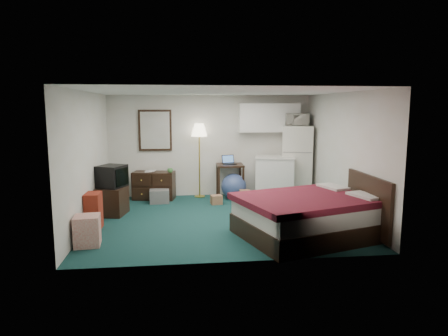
{
  "coord_description": "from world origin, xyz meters",
  "views": [
    {
      "loc": [
        -0.82,
        -7.68,
        2.21
      ],
      "look_at": [
        0.12,
        0.29,
        0.98
      ],
      "focal_mm": 32.0,
      "sensor_mm": 36.0,
      "label": 1
    }
  ],
  "objects": [
    {
      "name": "file_bin",
      "position": [
        -1.25,
        1.51,
        0.16
      ],
      "size": [
        0.46,
        0.35,
        0.31
      ],
      "primitive_type": null,
      "rotation": [
        0.0,
        0.0,
        0.04
      ],
      "color": "slate",
      "rests_on": "floor"
    },
    {
      "name": "book_a",
      "position": [
        -1.6,
        1.94,
        0.79
      ],
      "size": [
        0.17,
        0.03,
        0.23
      ],
      "primitive_type": "imported",
      "rotation": [
        0.0,
        0.0,
        -0.05
      ],
      "color": "#876046",
      "rests_on": "dresser"
    },
    {
      "name": "headboard",
      "position": [
        2.46,
        -1.25,
        0.55
      ],
      "size": [
        0.06,
        1.56,
        1.0
      ],
      "primitive_type": null,
      "color": "black",
      "rests_on": "walls"
    },
    {
      "name": "mug",
      "position": [
        -1.0,
        1.76,
        0.74
      ],
      "size": [
        0.15,
        0.12,
        0.13
      ],
      "primitive_type": "imported",
      "rotation": [
        0.0,
        0.0,
        -0.19
      ],
      "color": "#4D9648",
      "rests_on": "dresser"
    },
    {
      "name": "kitchen_counter",
      "position": [
        1.54,
        1.72,
        0.5
      ],
      "size": [
        1.05,
        0.89,
        0.99
      ],
      "primitive_type": null,
      "rotation": [
        0.0,
        0.0,
        -0.25
      ],
      "color": "white",
      "rests_on": "floor"
    },
    {
      "name": "ceiling",
      "position": [
        0.0,
        0.0,
        2.5
      ],
      "size": [
        5.0,
        4.5,
        0.01
      ],
      "primitive_type": "cube",
      "color": "silver",
      "rests_on": "walls"
    },
    {
      "name": "cardboard_box_b",
      "position": [
        0.74,
        1.33,
        0.14
      ],
      "size": [
        0.24,
        0.29,
        0.29
      ],
      "primitive_type": null,
      "rotation": [
        0.0,
        0.0,
        0.0
      ],
      "color": "#876046",
      "rests_on": "floor"
    },
    {
      "name": "crt_tv",
      "position": [
        -2.17,
        0.63,
        0.8
      ],
      "size": [
        0.67,
        0.69,
        0.45
      ],
      "primitive_type": null,
      "rotation": [
        0.0,
        0.0,
        -0.45
      ],
      "color": "black",
      "rests_on": "tv_stand"
    },
    {
      "name": "mirror",
      "position": [
        -1.35,
        2.22,
        1.65
      ],
      "size": [
        0.8,
        0.06,
        1.0
      ],
      "primitive_type": null,
      "color": "white",
      "rests_on": "walls"
    },
    {
      "name": "walls",
      "position": [
        0.0,
        0.0,
        1.25
      ],
      "size": [
        5.01,
        4.51,
        2.5
      ],
      "color": "silver",
      "rests_on": "floor"
    },
    {
      "name": "desk",
      "position": [
        0.46,
        1.93,
        0.41
      ],
      "size": [
        0.67,
        0.67,
        0.82
      ],
      "primitive_type": null,
      "rotation": [
        0.0,
        0.0,
        -0.03
      ],
      "color": "black",
      "rests_on": "floor"
    },
    {
      "name": "suitcase",
      "position": [
        -2.35,
        -0.4,
        0.34
      ],
      "size": [
        0.27,
        0.42,
        0.67
      ],
      "primitive_type": null,
      "rotation": [
        0.0,
        0.0,
        -0.02
      ],
      "color": "maroon",
      "rests_on": "floor"
    },
    {
      "name": "upper_cabinets",
      "position": [
        1.45,
        2.08,
        1.95
      ],
      "size": [
        1.5,
        0.35,
        0.7
      ],
      "primitive_type": null,
      "color": "white",
      "rests_on": "walls"
    },
    {
      "name": "dresser",
      "position": [
        -1.4,
        1.93,
        0.34
      ],
      "size": [
        1.05,
        0.63,
        0.67
      ],
      "primitive_type": null,
      "rotation": [
        0.0,
        0.0,
        -0.2
      ],
      "color": "black",
      "rests_on": "floor"
    },
    {
      "name": "fridge",
      "position": [
        2.13,
        1.88,
        0.88
      ],
      "size": [
        0.89,
        0.89,
        1.76
      ],
      "primitive_type": null,
      "rotation": [
        0.0,
        0.0,
        -0.27
      ],
      "color": "silver",
      "rests_on": "floor"
    },
    {
      "name": "floor_lamp",
      "position": [
        -0.28,
        2.05,
        0.91
      ],
      "size": [
        0.43,
        0.43,
        1.82
      ],
      "primitive_type": null,
      "rotation": [
        0.0,
        0.0,
        0.11
      ],
      "color": "gold",
      "rests_on": "floor"
    },
    {
      "name": "microwave",
      "position": [
        2.09,
        1.85,
        1.95
      ],
      "size": [
        0.56,
        0.34,
        0.37
      ],
      "primitive_type": "imported",
      "rotation": [
        0.0,
        0.0,
        -0.07
      ],
      "color": "silver",
      "rests_on": "fridge"
    },
    {
      "name": "cardboard_box_a",
      "position": [
        0.05,
        1.23,
        0.1
      ],
      "size": [
        0.28,
        0.25,
        0.21
      ],
      "primitive_type": null,
      "rotation": [
        0.0,
        0.0,
        0.19
      ],
      "color": "#876046",
      "rests_on": "floor"
    },
    {
      "name": "book_b",
      "position": [
        -1.53,
        2.02,
        0.79
      ],
      "size": [
        0.18,
        0.07,
        0.24
      ],
      "primitive_type": "imported",
      "rotation": [
        0.0,
        0.0,
        -0.24
      ],
      "color": "#876046",
      "rests_on": "dresser"
    },
    {
      "name": "exercise_ball",
      "position": [
        0.53,
        1.74,
        0.31
      ],
      "size": [
        0.72,
        0.72,
        0.61
      ],
      "primitive_type": "sphere",
      "rotation": [
        0.0,
        0.0,
        -0.2
      ],
      "color": "#354980",
      "rests_on": "floor"
    },
    {
      "name": "floor",
      "position": [
        0.0,
        0.0,
        0.0
      ],
      "size": [
        5.0,
        4.5,
        0.01
      ],
      "primitive_type": "cube",
      "color": "#102A2D",
      "rests_on": "ground"
    },
    {
      "name": "bed",
      "position": [
        1.38,
        -1.25,
        0.35
      ],
      "size": [
        2.57,
        2.26,
        0.69
      ],
      "primitive_type": null,
      "rotation": [
        0.0,
        0.0,
        0.3
      ],
      "color": "#570C23",
      "rests_on": "floor"
    },
    {
      "name": "tv_stand",
      "position": [
        -2.21,
        0.6,
        0.29
      ],
      "size": [
        0.69,
        0.73,
        0.57
      ],
      "primitive_type": null,
      "rotation": [
        0.0,
        0.0,
        -0.2
      ],
      "color": "black",
      "rests_on": "floor"
    },
    {
      "name": "retail_box",
      "position": [
        -2.28,
        -1.29,
        0.25
      ],
      "size": [
        0.43,
        0.43,
        0.49
      ],
      "primitive_type": null,
      "rotation": [
        0.0,
        0.0,
        0.09
      ],
      "color": "beige",
      "rests_on": "floor"
    },
    {
      "name": "laptop",
      "position": [
        0.45,
        1.94,
        0.93
      ],
      "size": [
        0.36,
        0.32,
        0.21
      ],
      "primitive_type": null,
      "rotation": [
        0.0,
        0.0,
        0.23
      ],
      "color": "black",
      "rests_on": "desk"
    }
  ]
}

